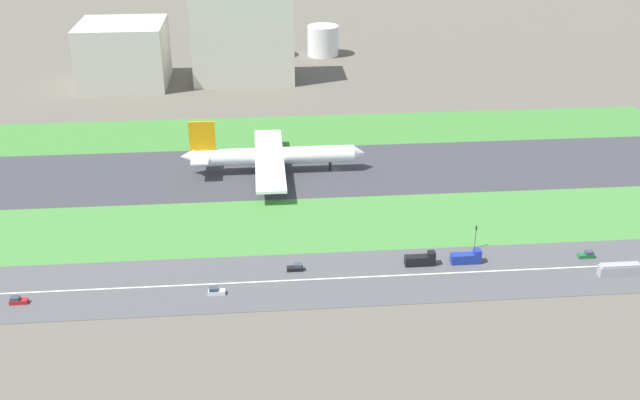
{
  "coord_description": "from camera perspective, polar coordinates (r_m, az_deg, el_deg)",
  "views": [
    {
      "loc": [
        -26.28,
        -241.94,
        105.83
      ],
      "look_at": [
        -8.54,
        -36.5,
        6.0
      ],
      "focal_mm": 41.49,
      "sensor_mm": 36.0,
      "label": 1
    }
  ],
  "objects": [
    {
      "name": "car_1",
      "position": [
        195.07,
        -8.04,
        -6.99
      ],
      "size": [
        4.4,
        1.8,
        2.0
      ],
      "rotation": [
        0.0,
        0.0,
        3.14
      ],
      "color": "silver",
      "rests_on": "highway"
    },
    {
      "name": "grass_median_south",
      "position": [
        228.6,
        2.23,
        -1.75
      ],
      "size": [
        280.0,
        36.0,
        0.1
      ],
      "primitive_type": "cube",
      "color": "#427F38",
      "rests_on": "ground_plane"
    },
    {
      "name": "traffic_light",
      "position": [
        217.0,
        11.92,
        -2.68
      ],
      "size": [
        0.36,
        0.5,
        7.2
      ],
      "color": "#4C4C51",
      "rests_on": "highway"
    },
    {
      "name": "grass_median_north",
      "position": [
        303.21,
        0.35,
        5.41
      ],
      "size": [
        280.0,
        36.0,
        0.1
      ],
      "primitive_type": "cube",
      "color": "#3D7A33",
      "rests_on": "ground_plane"
    },
    {
      "name": "truck_0",
      "position": [
        210.35,
        11.25,
        -4.4
      ],
      "size": [
        8.4,
        2.5,
        4.0
      ],
      "color": "navy",
      "rests_on": "highway"
    },
    {
      "name": "fuel_tank_centre",
      "position": [
        414.26,
        0.23,
        12.19
      ],
      "size": [
        17.0,
        17.0,
        16.28
      ],
      "primitive_type": "cylinder",
      "color": "silver",
      "rests_on": "ground_plane"
    },
    {
      "name": "car_0",
      "position": [
        222.49,
        19.88,
        -4.0
      ],
      "size": [
        4.4,
        1.8,
        2.0
      ],
      "color": "#19662D",
      "rests_on": "highway"
    },
    {
      "name": "highway",
      "position": [
        201.05,
        3.34,
        -5.96
      ],
      "size": [
        280.0,
        28.0,
        0.1
      ],
      "primitive_type": "cube",
      "color": "#4C4C4F",
      "rests_on": "ground_plane"
    },
    {
      "name": "airliner",
      "position": [
        261.66,
        -3.86,
        3.4
      ],
      "size": [
        65.0,
        56.0,
        19.7
      ],
      "color": "white",
      "rests_on": "runway"
    },
    {
      "name": "hangar_building",
      "position": [
        365.7,
        -5.97,
        12.47
      ],
      "size": [
        48.28,
        25.43,
        44.33
      ],
      "primitive_type": "cube",
      "color": "beige",
      "rests_on": "ground_plane"
    },
    {
      "name": "bus_0",
      "position": [
        216.42,
        22.11,
        -5.0
      ],
      "size": [
        11.6,
        2.5,
        3.5
      ],
      "rotation": [
        0.0,
        0.0,
        3.14
      ],
      "color": "#99999E",
      "rests_on": "highway"
    },
    {
      "name": "truck_2",
      "position": [
        207.27,
        7.78,
        -4.6
      ],
      "size": [
        8.4,
        2.5,
        4.0
      ],
      "color": "black",
      "rests_on": "highway"
    },
    {
      "name": "terminal_building",
      "position": [
        372.89,
        -14.89,
        10.85
      ],
      "size": [
        40.12,
        38.71,
        29.54
      ],
      "primitive_type": "cube",
      "color": "beige",
      "rests_on": "ground_plane"
    },
    {
      "name": "ground_plane",
      "position": [
        265.38,
        1.16,
        2.32
      ],
      "size": [
        800.0,
        800.0,
        0.0
      ],
      "primitive_type": "plane",
      "color": "#5B564C"
    },
    {
      "name": "car_2",
      "position": [
        203.3,
        -1.89,
        -5.25
      ],
      "size": [
        4.4,
        1.8,
        2.0
      ],
      "color": "black",
      "rests_on": "highway"
    },
    {
      "name": "fuel_tank_west",
      "position": [
        412.93,
        -4.25,
        11.94
      ],
      "size": [
        19.69,
        19.69,
        14.28
      ],
      "primitive_type": "cylinder",
      "color": "silver",
      "rests_on": "ground_plane"
    },
    {
      "name": "highway_centerline",
      "position": [
        201.02,
        3.34,
        -5.95
      ],
      "size": [
        266.0,
        0.5,
        0.01
      ],
      "primitive_type": "cube",
      "color": "silver",
      "rests_on": "highway"
    },
    {
      "name": "car_3",
      "position": [
        204.61,
        -22.28,
        -7.19
      ],
      "size": [
        4.4,
        1.8,
        2.0
      ],
      "rotation": [
        0.0,
        0.0,
        3.14
      ],
      "color": "#B2191E",
      "rests_on": "highway"
    },
    {
      "name": "runway",
      "position": [
        265.36,
        1.16,
        2.33
      ],
      "size": [
        280.0,
        46.0,
        0.1
      ],
      "primitive_type": "cube",
      "color": "#38383D",
      "rests_on": "ground_plane"
    }
  ]
}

